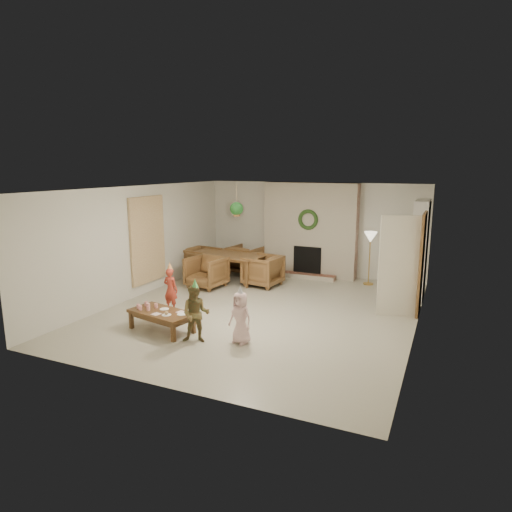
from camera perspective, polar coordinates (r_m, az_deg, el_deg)
The scene contains 56 objects.
floor at distance 9.20m, azimuth 0.70°, elevation -7.03°, with size 7.00×7.00×0.00m, color #B7B29E.
ceiling at distance 8.73m, azimuth 0.74°, elevation 8.72°, with size 7.00×7.00×0.00m, color white.
wall_back at distance 12.13m, azimuth 7.28°, elevation 3.48°, with size 7.00×7.00×0.00m, color silver.
wall_front at distance 5.92m, azimuth -12.87°, elevation -5.23°, with size 7.00×7.00×0.00m, color silver.
wall_left at distance 10.42m, azimuth -14.63°, elevation 1.88°, with size 7.00×7.00×0.00m, color silver.
wall_right at distance 8.20m, azimuth 20.36°, elevation -1.01°, with size 7.00×7.00×0.00m, color silver.
fireplace_mass at distance 11.94m, azimuth 7.01°, elevation 3.36°, with size 2.50×0.40×2.50m, color #4D1714.
fireplace_hearth at distance 11.84m, azimuth 6.37°, elevation -2.56°, with size 1.60×0.30×0.12m, color maroon.
fireplace_firebox at distance 11.91m, azimuth 6.66°, elevation -0.56°, with size 0.75×0.12×0.75m, color black.
fireplace_wreath at distance 11.69m, azimuth 6.71°, elevation 4.67°, with size 0.54×0.54×0.10m, color #1F4118.
floor_lamp_base at distance 11.53m, azimuth 14.24°, elevation -3.48°, with size 0.25×0.25×0.03m, color gold.
floor_lamp_post at distance 11.39m, azimuth 14.39°, elevation -0.51°, with size 0.03×0.03×1.20m, color gold.
floor_lamp_shade at distance 11.29m, azimuth 14.54°, elevation 2.36°, with size 0.32×0.32×0.27m, color beige.
bookshelf_carcass at distance 10.49m, azimuth 20.32°, elevation 0.77°, with size 0.30×1.00×2.20m, color white.
bookshelf_shelf_a at distance 10.62m, azimuth 19.97°, elevation -2.67°, with size 0.30×0.92×0.03m, color white.
bookshelf_shelf_b at distance 10.54m, azimuth 20.11°, elevation -0.56°, with size 0.30×0.92×0.03m, color white.
bookshelf_shelf_c at distance 10.46m, azimuth 20.26°, elevation 1.58°, with size 0.30×0.92×0.03m, color white.
bookshelf_shelf_d at distance 10.41m, azimuth 20.42°, elevation 3.75°, with size 0.30×0.92×0.03m, color white.
books_row_lower at distance 10.45m, azimuth 19.85°, elevation -2.10°, with size 0.20×0.40×0.24m, color #9B321C.
books_row_mid at distance 10.56m, azimuth 20.08°, elevation 0.24°, with size 0.20×0.44×0.24m, color navy.
books_row_upper at distance 10.35m, azimuth 20.16°, elevation 2.21°, with size 0.20×0.36×0.22m, color gold.
door_frame at distance 9.42m, azimuth 20.54°, elevation -0.90°, with size 0.05×0.86×2.04m, color brown.
door_leaf at distance 9.08m, azimuth 17.98°, elevation -1.30°, with size 0.05×0.80×2.00m, color beige.
curtain_panel at distance 10.55m, azimuth -13.78°, elevation 2.04°, with size 0.06×1.20×2.00m, color beige.
dining_table at distance 11.57m, azimuth -3.74°, elevation -1.39°, with size 1.98×1.10×0.70m, color brown.
dining_chair_near at distance 10.89m, azimuth -6.41°, elevation -2.06°, with size 0.82×0.84×0.77m, color brown.
dining_chair_far at distance 12.26m, azimuth -1.37°, elevation -0.46°, with size 0.82×0.84×0.77m, color brown.
dining_chair_left at distance 12.08m, azimuth -7.09°, elevation -0.73°, with size 0.82×0.84×0.77m, color brown.
dining_chair_right at distance 10.97m, azimuth 0.87°, elevation -1.88°, with size 0.82×0.84×0.77m, color brown.
hanging_plant_cord at distance 10.66m, azimuth -2.53°, elevation 7.33°, with size 0.01×0.01×0.70m, color tan.
hanging_plant_pot at distance 10.69m, azimuth -2.51°, elevation 5.46°, with size 0.16×0.16×0.12m, color #955B30.
hanging_plant_foliage at distance 10.68m, azimuth -2.52°, elevation 6.10°, with size 0.32×0.32×0.32m, color #184A1D.
coffee_table_top at distance 8.18m, azimuth -12.07°, elevation -7.15°, with size 1.20×0.60×0.06m, color brown.
coffee_table_apron at distance 8.20m, azimuth -12.05°, elevation -7.58°, with size 1.11×0.51×0.07m, color brown.
coffee_leg_fl at distance 8.49m, azimuth -15.75°, elevation -7.96°, with size 0.06×0.06×0.31m, color brown.
coffee_leg_fr at distance 7.71m, azimuth -10.61°, elevation -9.73°, with size 0.06×0.06×0.31m, color brown.
coffee_leg_bl at distance 8.79m, azimuth -13.24°, elevation -7.17°, with size 0.06×0.06×0.31m, color brown.
coffee_leg_br at distance 8.03m, azimuth -8.06°, elevation -8.77°, with size 0.06×0.06×0.31m, color brown.
cup_a at distance 8.41m, azimuth -14.92°, elevation -6.27°, with size 0.06×0.06×0.08m, color white.
cup_b at distance 8.53m, azimuth -13.96°, elevation -5.99°, with size 0.06×0.06×0.08m, color white.
cup_c at distance 8.30m, azimuth -14.68°, elevation -6.50°, with size 0.06×0.06×0.08m, color white.
cup_d at distance 8.42m, azimuth -13.71°, elevation -6.21°, with size 0.06×0.06×0.08m, color white.
cup_e at distance 8.25m, azimuth -13.70°, elevation -6.56°, with size 0.06×0.06×0.08m, color white.
cup_f at distance 8.37m, azimuth -12.74°, elevation -6.27°, with size 0.06×0.06×0.08m, color white.
plate_a at distance 8.28m, azimuth -11.72°, elevation -6.69°, with size 0.17×0.17×0.01m, color white.
plate_b at distance 7.95m, azimuth -11.44°, elevation -7.44°, with size 0.17×0.17×0.01m, color white.
plate_c at distance 7.94m, azimuth -9.55°, elevation -7.39°, with size 0.17×0.17×0.01m, color white.
food_scoop at distance 7.94m, azimuth -11.45°, elevation -7.20°, with size 0.06×0.06×0.06m, color tan.
napkin_left at distance 8.04m, azimuth -12.74°, elevation -7.30°, with size 0.14×0.14×0.01m, color #FCB9BF.
napkin_right at distance 8.06m, azimuth -9.64°, elevation -7.13°, with size 0.14×0.14×0.01m, color #FCB9BF.
child_red at distance 9.23m, azimuth -10.93°, elevation -4.26°, with size 0.33×0.22×0.90m, color #BB3928.
party_hat_red at distance 9.11m, azimuth -11.05°, elevation -1.30°, with size 0.12×0.12×0.17m, color #FFE654.
child_plaid at distance 7.54m, azimuth -7.75°, elevation -7.40°, with size 0.48×0.37×0.99m, color brown.
party_hat_plaid at distance 7.39m, azimuth -7.87°, elevation -3.51°, with size 0.12×0.12×0.16m, color #4EB657.
child_pink at distance 7.46m, azimuth -2.01°, elevation -7.94°, with size 0.43×0.28×0.88m, color beige.
party_hat_pink at distance 7.32m, azimuth -2.03°, elevation -4.41°, with size 0.11×0.11×0.16m, color silver.
Camera 1 is at (3.45, -8.01, 2.92)m, focal length 31.07 mm.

